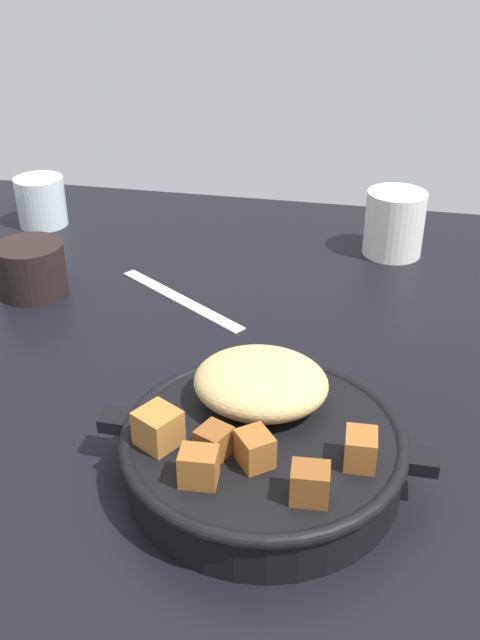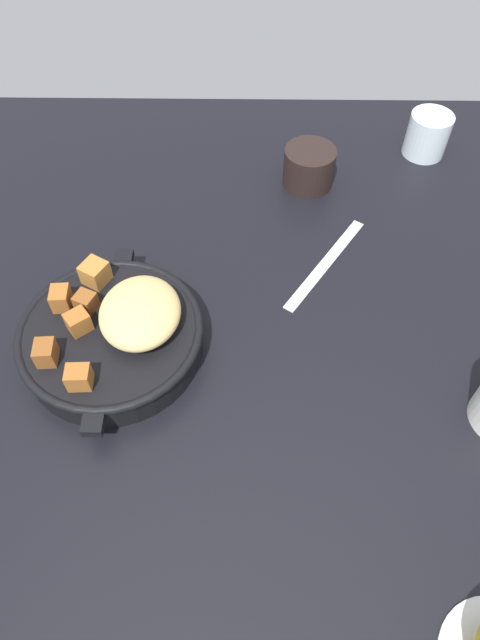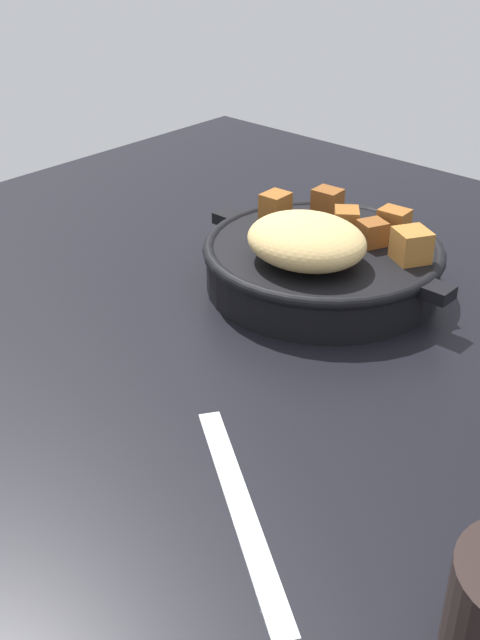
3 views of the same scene
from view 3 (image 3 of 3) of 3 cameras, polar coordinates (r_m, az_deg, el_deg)
The scene contains 3 objects.
ground_plane at distance 68.45cm, azimuth 1.94°, elevation -3.32°, with size 107.65×103.63×2.40cm, color black.
cast_iron_skillet at distance 77.25cm, azimuth 5.88°, elevation 4.46°, with size 27.76×23.45×8.74cm.
butter_knife at distance 52.68cm, azimuth 0.09°, elevation -13.35°, with size 20.98×1.60×0.36cm, color silver.
Camera 3 is at (-36.83, 43.86, 36.28)cm, focal length 44.40 mm.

